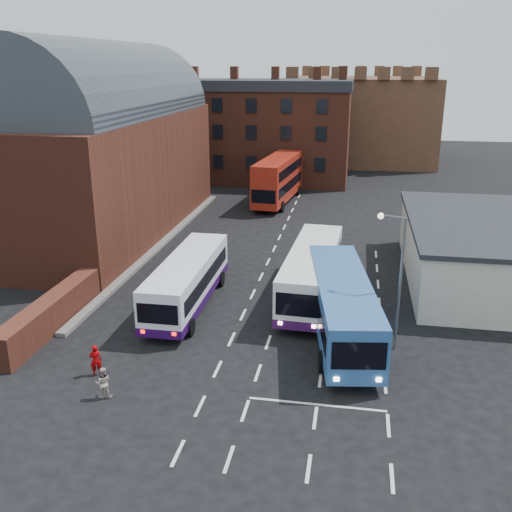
% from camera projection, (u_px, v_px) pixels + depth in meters
% --- Properties ---
extents(ground, '(180.00, 180.00, 0.00)m').
position_uv_depth(ground, '(221.00, 361.00, 28.47)').
color(ground, black).
extents(railway_station, '(12.00, 28.00, 16.00)m').
position_uv_depth(railway_station, '(98.00, 144.00, 48.13)').
color(railway_station, '#602B1E').
rests_on(railway_station, ground).
extents(forecourt_wall, '(1.20, 10.00, 1.80)m').
position_uv_depth(forecourt_wall, '(51.00, 313.00, 31.72)').
color(forecourt_wall, '#602B1E').
rests_on(forecourt_wall, ground).
extents(cream_building, '(10.40, 16.40, 4.25)m').
position_uv_depth(cream_building, '(485.00, 250.00, 38.36)').
color(cream_building, beige).
rests_on(cream_building, ground).
extents(brick_terrace, '(22.00, 10.00, 11.00)m').
position_uv_depth(brick_terrace, '(259.00, 136.00, 70.56)').
color(brick_terrace, brown).
rests_on(brick_terrace, ground).
extents(castle_keep, '(22.00, 22.00, 12.00)m').
position_uv_depth(castle_keep, '(358.00, 119.00, 87.07)').
color(castle_keep, brown).
rests_on(castle_keep, ground).
extents(bus_white_outbound, '(2.82, 11.00, 3.00)m').
position_uv_depth(bus_white_outbound, '(188.00, 278.00, 34.42)').
color(bus_white_outbound, white).
rests_on(bus_white_outbound, ground).
extents(bus_white_inbound, '(3.40, 11.86, 3.20)m').
position_uv_depth(bus_white_inbound, '(312.00, 270.00, 35.47)').
color(bus_white_inbound, white).
rests_on(bus_white_inbound, ground).
extents(bus_blue, '(4.52, 12.29, 3.28)m').
position_uv_depth(bus_blue, '(342.00, 303.00, 30.45)').
color(bus_blue, '#305EA3').
rests_on(bus_blue, ground).
extents(bus_red_double, '(3.95, 12.13, 4.77)m').
position_uv_depth(bus_red_double, '(278.00, 179.00, 59.81)').
color(bus_red_double, '#9F2213').
rests_on(bus_red_double, ground).
extents(street_lamp, '(1.39, 0.62, 7.14)m').
position_uv_depth(street_lamp, '(396.00, 270.00, 28.45)').
color(street_lamp, slate).
rests_on(street_lamp, ground).
extents(pedestrian_red, '(0.67, 0.58, 1.55)m').
position_uv_depth(pedestrian_red, '(96.00, 360.00, 27.00)').
color(pedestrian_red, '#9F0305').
rests_on(pedestrian_red, ground).
extents(pedestrian_beige, '(0.85, 0.75, 1.46)m').
position_uv_depth(pedestrian_beige, '(103.00, 383.00, 25.18)').
color(pedestrian_beige, '#BAAA9C').
rests_on(pedestrian_beige, ground).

